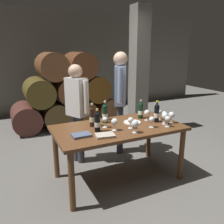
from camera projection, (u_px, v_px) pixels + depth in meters
ground_plane at (118, 177)px, 3.26m from camera, size 14.00×14.00×0.00m
cellar_back_wall at (51, 62)px, 6.54m from camera, size 10.00×0.24×2.80m
barrel_stack at (67, 95)px, 5.33m from camera, size 2.49×0.90×1.69m
stone_pillar at (139, 71)px, 4.85m from camera, size 0.32×0.32×2.60m
dining_table at (118, 133)px, 3.08m from camera, size 1.70×0.90×0.76m
wine_bottle_0 at (141, 110)px, 3.40m from camera, size 0.07×0.07×0.28m
wine_bottle_1 at (92, 117)px, 3.03m from camera, size 0.07×0.07×0.31m
wine_bottle_2 at (97, 122)px, 2.85m from camera, size 0.07×0.07×0.29m
wine_bottle_3 at (105, 112)px, 3.32m from camera, size 0.07×0.07×0.28m
wine_bottle_4 at (105, 113)px, 3.19m from camera, size 0.07×0.07×0.31m
wine_bottle_5 at (157, 113)px, 3.22m from camera, size 0.07×0.07×0.31m
wine_glass_0 at (135, 124)px, 2.80m from camera, size 0.09×0.09×0.16m
wine_glass_1 at (165, 116)px, 3.13m from camera, size 0.09×0.09×0.16m
wine_glass_2 at (159, 113)px, 3.34m from camera, size 0.07×0.07×0.14m
wine_glass_3 at (168, 119)px, 3.02m from camera, size 0.07×0.07×0.15m
wine_glass_4 at (105, 120)px, 3.00m from camera, size 0.07×0.07×0.14m
wine_glass_5 at (152, 120)px, 3.00m from camera, size 0.07×0.07×0.15m
wine_glass_6 at (172, 115)px, 3.18m from camera, size 0.09×0.09×0.16m
wine_glass_7 at (115, 122)px, 2.88m from camera, size 0.09×0.09×0.16m
wine_glass_8 at (147, 113)px, 3.29m from camera, size 0.08×0.08×0.16m
wine_glass_9 at (131, 121)px, 2.96m from camera, size 0.08×0.08×0.15m
wine_glass_10 at (164, 114)px, 3.22m from camera, size 0.08×0.08×0.15m
tasting_notebook at (81, 135)px, 2.71m from camera, size 0.22×0.16×0.03m
leather_ledger at (105, 135)px, 2.71m from camera, size 0.24×0.19×0.03m
serving_plate at (132, 122)px, 3.21m from camera, size 0.24×0.24×0.01m
sommelier_presenting at (120, 93)px, 3.81m from camera, size 0.31×0.44×1.72m
taster_seated_left at (77, 106)px, 3.50m from camera, size 0.30×0.45×1.54m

